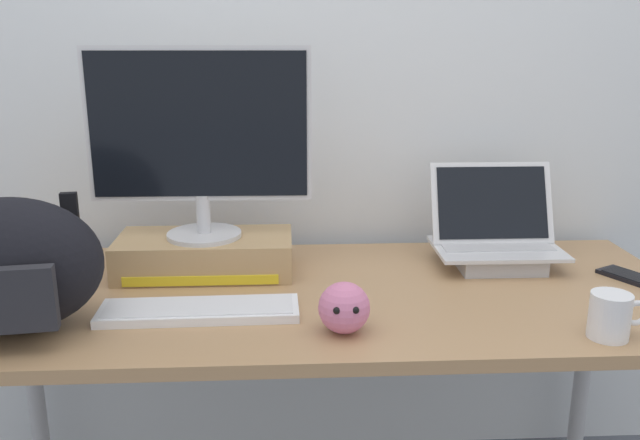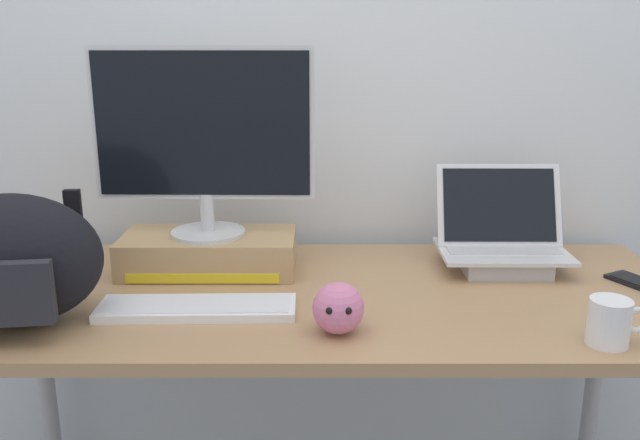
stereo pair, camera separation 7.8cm
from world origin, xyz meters
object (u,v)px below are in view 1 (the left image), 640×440
external_keyboard (199,310)px  toner_box_yellow (205,254)px  messenger_backpack (10,266)px  desktop_monitor (199,137)px  cell_phone (630,277)px  plush_toy (344,308)px  open_laptop (495,245)px  coffee_mug (611,316)px

external_keyboard → toner_box_yellow: bearing=92.5°
external_keyboard → messenger_backpack: size_ratio=1.12×
desktop_monitor → cell_phone: 1.16m
desktop_monitor → external_keyboard: size_ratio=1.26×
plush_toy → cell_phone: bearing=20.1°
open_laptop → plush_toy: (-0.45, -0.41, -0.00)m
external_keyboard → open_laptop: bearing=20.7°
external_keyboard → coffee_mug: size_ratio=3.55×
desktop_monitor → messenger_backpack: size_ratio=1.41×
open_laptop → plush_toy: 0.61m
desktop_monitor → messenger_backpack: 0.54m
desktop_monitor → external_keyboard: desktop_monitor is taller
open_laptop → plush_toy: open_laptop is taller
toner_box_yellow → coffee_mug: toner_box_yellow is taller
toner_box_yellow → open_laptop: (0.78, 0.02, 0.01)m
coffee_mug → cell_phone: coffee_mug is taller
desktop_monitor → external_keyboard: 0.45m
cell_phone → plush_toy: 0.82m
toner_box_yellow → cell_phone: size_ratio=2.71×
plush_toy → desktop_monitor: bearing=130.7°
cell_phone → messenger_backpack: bearing=160.4°
messenger_backpack → external_keyboard: bearing=1.4°
external_keyboard → cell_phone: 1.09m
messenger_backpack → cell_phone: size_ratio=2.37×
cell_phone → open_laptop: bearing=128.5°
desktop_monitor → cell_phone: size_ratio=3.35×
messenger_backpack → coffee_mug: (1.24, -0.10, -0.09)m
desktop_monitor → open_laptop: 0.84m
open_laptop → desktop_monitor: bearing=-177.9°
external_keyboard → plush_toy: bearing=-19.4°
open_laptop → cell_phone: bearing=-22.5°
open_laptop → external_keyboard: size_ratio=0.76×
toner_box_yellow → messenger_backpack: bearing=-136.3°
desktop_monitor → coffee_mug: desktop_monitor is taller
external_keyboard → plush_toy: 0.33m
toner_box_yellow → desktop_monitor: 0.31m
desktop_monitor → toner_box_yellow: bearing=89.6°
messenger_backpack → cell_phone: (1.46, 0.23, -0.14)m
open_laptop → coffee_mug: (0.09, -0.47, -0.01)m
desktop_monitor → coffee_mug: size_ratio=4.50×
toner_box_yellow → desktop_monitor: size_ratio=0.81×
messenger_backpack → cell_phone: messenger_backpack is taller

